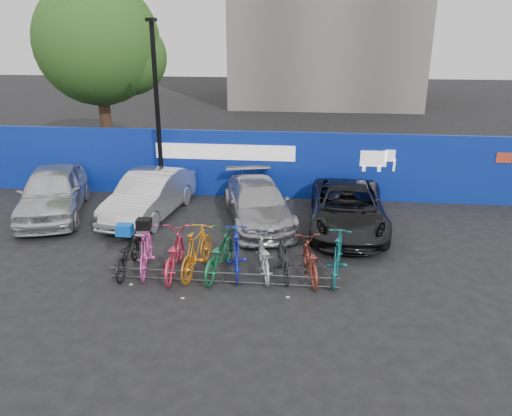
# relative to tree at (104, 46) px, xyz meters

# --- Properties ---
(ground) EXTENTS (100.00, 100.00, 0.00)m
(ground) POSITION_rel_tree_xyz_m (6.77, -10.06, -5.07)
(ground) COLOR black
(ground) RESTS_ON ground
(hoarding) EXTENTS (22.00, 0.18, 2.40)m
(hoarding) POSITION_rel_tree_xyz_m (6.78, -4.06, -3.86)
(hoarding) COLOR #0B1F9B
(hoarding) RESTS_ON ground
(tree) EXTENTS (5.40, 5.20, 7.80)m
(tree) POSITION_rel_tree_xyz_m (0.00, 0.00, 0.00)
(tree) COLOR #382314
(tree) RESTS_ON ground
(lamppost) EXTENTS (0.25, 0.50, 6.11)m
(lamppost) POSITION_rel_tree_xyz_m (3.57, -4.66, -1.80)
(lamppost) COLOR black
(lamppost) RESTS_ON ground
(bike_rack) EXTENTS (5.60, 0.03, 0.30)m
(bike_rack) POSITION_rel_tree_xyz_m (6.77, -10.66, -4.91)
(bike_rack) COLOR #595B60
(bike_rack) RESTS_ON ground
(car_0) EXTENTS (3.19, 5.01, 1.59)m
(car_0) POSITION_rel_tree_xyz_m (0.50, -6.63, -4.28)
(car_0) COLOR silver
(car_0) RESTS_ON ground
(car_1) EXTENTS (2.15, 4.58, 1.45)m
(car_1) POSITION_rel_tree_xyz_m (3.68, -6.42, -4.34)
(car_1) COLOR silver
(car_1) RESTS_ON ground
(car_2) EXTENTS (2.96, 4.82, 1.31)m
(car_2) POSITION_rel_tree_xyz_m (7.21, -6.60, -4.42)
(car_2) COLOR #9F9FA4
(car_2) RESTS_ON ground
(car_3) EXTENTS (2.33, 4.86, 1.34)m
(car_3) POSITION_rel_tree_xyz_m (9.97, -6.82, -4.40)
(car_3) COLOR black
(car_3) RESTS_ON ground
(bike_0) EXTENTS (0.76, 1.92, 0.99)m
(bike_0) POSITION_rel_tree_xyz_m (4.27, -10.25, -4.57)
(bike_0) COLOR black
(bike_0) RESTS_ON ground
(bike_1) EXTENTS (0.86, 1.99, 1.16)m
(bike_1) POSITION_rel_tree_xyz_m (4.75, -10.21, -4.49)
(bike_1) COLOR #DD4CA6
(bike_1) RESTS_ON ground
(bike_2) EXTENTS (0.85, 2.11, 1.09)m
(bike_2) POSITION_rel_tree_xyz_m (5.48, -10.24, -4.52)
(bike_2) COLOR #D02C49
(bike_2) RESTS_ON ground
(bike_3) EXTENTS (0.88, 2.06, 1.20)m
(bike_3) POSITION_rel_tree_xyz_m (6.05, -10.18, -4.47)
(bike_3) COLOR orange
(bike_3) RESTS_ON ground
(bike_4) EXTENTS (1.02, 2.11, 1.07)m
(bike_4) POSITION_rel_tree_xyz_m (6.60, -10.15, -4.54)
(bike_4) COLOR #156838
(bike_4) RESTS_ON ground
(bike_5) EXTENTS (0.86, 2.01, 1.17)m
(bike_5) POSITION_rel_tree_xyz_m (7.03, -10.09, -4.48)
(bike_5) COLOR #1722AF
(bike_5) RESTS_ON ground
(bike_6) EXTENTS (1.01, 1.94, 0.97)m
(bike_6) POSITION_rel_tree_xyz_m (7.70, -10.06, -4.58)
(bike_6) COLOR #B3B6BC
(bike_6) RESTS_ON ground
(bike_7) EXTENTS (0.81, 1.71, 0.99)m
(bike_7) POSITION_rel_tree_xyz_m (8.20, -10.12, -4.57)
(bike_7) COLOR black
(bike_7) RESTS_ON ground
(bike_8) EXTENTS (0.95, 1.92, 0.97)m
(bike_8) POSITION_rel_tree_xyz_m (8.86, -10.14, -4.59)
(bike_8) COLOR maroon
(bike_8) RESTS_ON ground
(bike_9) EXTENTS (0.81, 2.01, 1.17)m
(bike_9) POSITION_rel_tree_xyz_m (9.53, -10.07, -4.48)
(bike_9) COLOR #116167
(bike_9) RESTS_ON ground
(cargo_crate) EXTENTS (0.39, 0.30, 0.28)m
(cargo_crate) POSITION_rel_tree_xyz_m (4.27, -10.25, -3.94)
(cargo_crate) COLOR blue
(cargo_crate) RESTS_ON bike_0
(cargo_topcase) EXTENTS (0.37, 0.33, 0.25)m
(cargo_topcase) POSITION_rel_tree_xyz_m (4.75, -10.21, -3.78)
(cargo_topcase) COLOR black
(cargo_topcase) RESTS_ON bike_1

